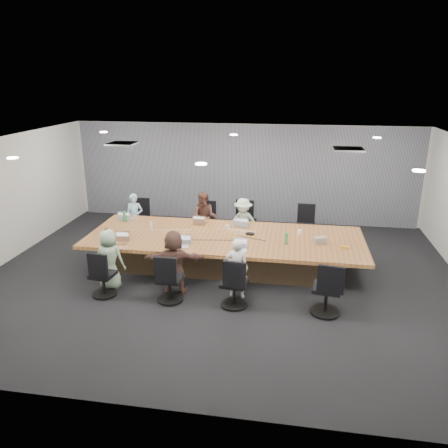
% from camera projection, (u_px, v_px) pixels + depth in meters
% --- Properties ---
extents(floor, '(10.00, 8.00, 0.00)m').
position_uv_depth(floor, '(221.00, 276.00, 9.32)').
color(floor, black).
rests_on(floor, ground).
extents(ceiling, '(10.00, 8.00, 0.00)m').
position_uv_depth(ceiling, '(221.00, 145.00, 8.42)').
color(ceiling, white).
rests_on(ceiling, wall_back).
extents(wall_back, '(10.00, 0.00, 2.80)m').
position_uv_depth(wall_back, '(244.00, 173.00, 12.61)').
color(wall_back, beige).
rests_on(wall_back, ground).
extents(wall_front, '(10.00, 0.00, 2.80)m').
position_uv_depth(wall_front, '(164.00, 314.00, 5.13)').
color(wall_front, beige).
rests_on(wall_front, ground).
extents(curtain, '(9.80, 0.04, 2.80)m').
position_uv_depth(curtain, '(244.00, 174.00, 12.54)').
color(curtain, gray).
rests_on(curtain, ground).
extents(conference_table, '(6.00, 2.20, 0.74)m').
position_uv_depth(conference_table, '(225.00, 250.00, 9.66)').
color(conference_table, '#4E3A28').
rests_on(conference_table, ground).
extents(chair_0, '(0.53, 0.53, 0.75)m').
position_uv_depth(chair_0, '(140.00, 222.00, 11.65)').
color(chair_0, black).
rests_on(chair_0, ground).
extents(chair_1, '(0.55, 0.55, 0.76)m').
position_uv_depth(chair_1, '(208.00, 225.00, 11.37)').
color(chair_1, black).
rests_on(chair_1, ground).
extents(chair_2, '(0.66, 0.66, 0.87)m').
position_uv_depth(chair_2, '(245.00, 225.00, 11.20)').
color(chair_2, black).
rests_on(chair_2, ground).
extents(chair_3, '(0.56, 0.56, 0.81)m').
position_uv_depth(chair_3, '(306.00, 229.00, 10.97)').
color(chair_3, black).
rests_on(chair_3, ground).
extents(chair_4, '(0.55, 0.55, 0.73)m').
position_uv_depth(chair_4, '(103.00, 278.00, 8.40)').
color(chair_4, black).
rests_on(chair_4, ground).
extents(chair_5, '(0.52, 0.52, 0.77)m').
position_uv_depth(chair_5, '(170.00, 282.00, 8.19)').
color(chair_5, black).
rests_on(chair_5, ground).
extents(chair_6, '(0.59, 0.59, 0.78)m').
position_uv_depth(chair_6, '(234.00, 287.00, 8.01)').
color(chair_6, black).
rests_on(chair_6, ground).
extents(chair_7, '(0.65, 0.65, 0.84)m').
position_uv_depth(chair_7, '(327.00, 292.00, 7.74)').
color(chair_7, black).
rests_on(chair_7, ground).
extents(person_0, '(0.46, 0.32, 1.22)m').
position_uv_depth(person_0, '(135.00, 217.00, 11.25)').
color(person_0, '#9DCCDE').
rests_on(person_0, ground).
extents(laptop_0, '(0.33, 0.24, 0.02)m').
position_uv_depth(laptop_0, '(126.00, 219.00, 10.69)').
color(laptop_0, '#B2B2B7').
rests_on(laptop_0, conference_table).
extents(person_1, '(0.68, 0.54, 1.35)m').
position_uv_depth(person_1, '(205.00, 218.00, 10.94)').
color(person_1, brown).
rests_on(person_1, ground).
extents(laptop_1, '(0.32, 0.23, 0.02)m').
position_uv_depth(laptop_1, '(200.00, 222.00, 10.41)').
color(laptop_1, '#8C6647').
rests_on(laptop_1, conference_table).
extents(person_2, '(0.86, 0.59, 1.23)m').
position_uv_depth(person_2, '(243.00, 223.00, 10.82)').
color(person_2, beige).
rests_on(person_2, ground).
extents(laptop_2, '(0.40, 0.31, 0.02)m').
position_uv_depth(laptop_2, '(240.00, 225.00, 10.26)').
color(laptop_2, '#B2B2B7').
rests_on(laptop_2, conference_table).
extents(person_4, '(0.62, 0.42, 1.23)m').
position_uv_depth(person_4, '(110.00, 259.00, 8.65)').
color(person_4, '#92B08F').
rests_on(person_4, ground).
extents(laptop_4, '(0.31, 0.23, 0.02)m').
position_uv_depth(laptop_4, '(120.00, 243.00, 9.12)').
color(laptop_4, '#8C6647').
rests_on(laptop_4, conference_table).
extents(person_5, '(1.24, 0.59, 1.29)m').
position_uv_depth(person_5, '(174.00, 262.00, 8.44)').
color(person_5, brown).
rests_on(person_5, ground).
extents(laptop_5, '(0.33, 0.25, 0.02)m').
position_uv_depth(laptop_5, '(181.00, 247.00, 8.92)').
color(laptop_5, '#B2B2B7').
rests_on(laptop_5, conference_table).
extents(person_6, '(0.44, 0.29, 1.20)m').
position_uv_depth(person_6, '(237.00, 269.00, 8.27)').
color(person_6, silver).
rests_on(person_6, ground).
extents(laptop_6, '(0.31, 0.23, 0.02)m').
position_uv_depth(laptop_6, '(241.00, 250.00, 8.73)').
color(laptop_6, '#B2B2B7').
rests_on(laptop_6, conference_table).
extents(bottle_green_left, '(0.08, 0.08, 0.26)m').
position_uv_depth(bottle_green_left, '(124.00, 217.00, 10.44)').
color(bottle_green_left, '#398D4A').
rests_on(bottle_green_left, conference_table).
extents(bottle_green_right, '(0.09, 0.09, 0.25)m').
position_uv_depth(bottle_green_right, '(286.00, 238.00, 9.05)').
color(bottle_green_right, '#398D4A').
rests_on(bottle_green_right, conference_table).
extents(bottle_clear, '(0.08, 0.08, 0.21)m').
position_uv_depth(bottle_clear, '(151.00, 226.00, 9.89)').
color(bottle_clear, silver).
rests_on(bottle_clear, conference_table).
extents(cup_white_far, '(0.09, 0.09, 0.10)m').
position_uv_depth(cup_white_far, '(227.00, 227.00, 9.95)').
color(cup_white_far, white).
rests_on(cup_white_far, conference_table).
extents(cup_white_near, '(0.08, 0.08, 0.10)m').
position_uv_depth(cup_white_near, '(300.00, 232.00, 9.64)').
color(cup_white_near, white).
rests_on(cup_white_near, conference_table).
extents(mug_brown, '(0.09, 0.09, 0.11)m').
position_uv_depth(mug_brown, '(106.00, 230.00, 9.75)').
color(mug_brown, brown).
rests_on(mug_brown, conference_table).
extents(mic_left, '(0.15, 0.11, 0.03)m').
position_uv_depth(mic_left, '(177.00, 243.00, 9.13)').
color(mic_left, black).
rests_on(mic_left, conference_table).
extents(mic_right, '(0.20, 0.17, 0.03)m').
position_uv_depth(mic_right, '(250.00, 234.00, 9.64)').
color(mic_right, black).
rests_on(mic_right, conference_table).
extents(stapler, '(0.18, 0.11, 0.07)m').
position_uv_depth(stapler, '(237.00, 244.00, 9.01)').
color(stapler, black).
rests_on(stapler, conference_table).
extents(canvas_bag, '(0.29, 0.23, 0.13)m').
position_uv_depth(canvas_bag, '(320.00, 240.00, 9.12)').
color(canvas_bag, gray).
rests_on(canvas_bag, conference_table).
extents(snack_packet, '(0.18, 0.13, 0.04)m').
position_uv_depth(snack_packet, '(345.00, 247.00, 8.88)').
color(snack_packet, orange).
rests_on(snack_packet, conference_table).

